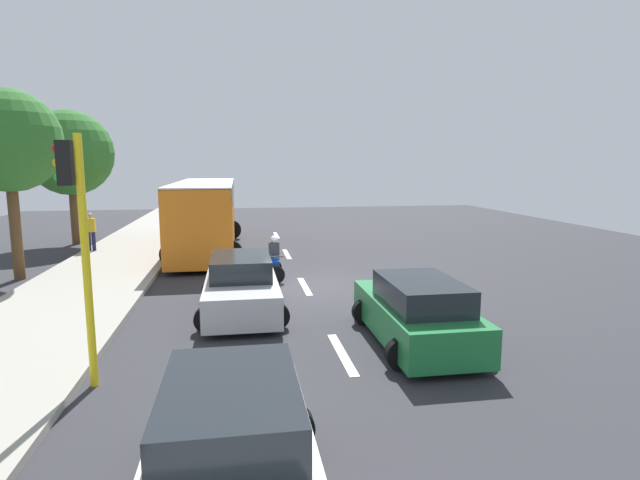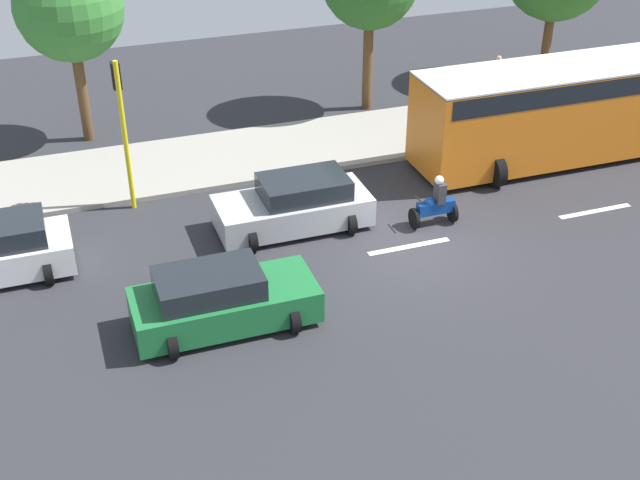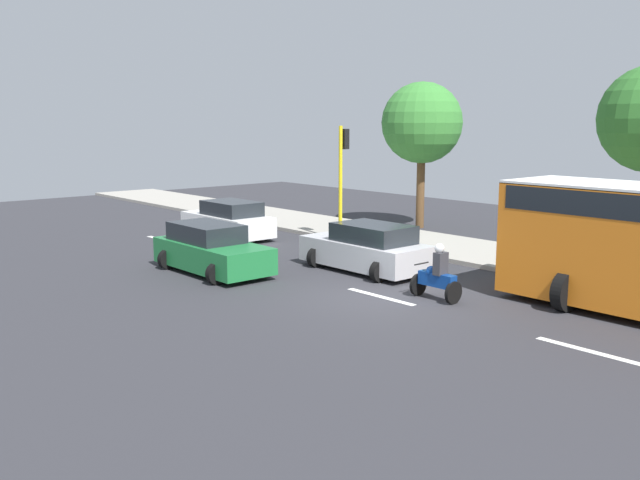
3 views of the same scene
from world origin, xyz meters
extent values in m
cube|color=#2D2D33|center=(0.00, 0.00, -0.05)|extent=(40.00, 60.00, 0.10)
cube|color=#9E998E|center=(7.00, 0.00, 0.07)|extent=(4.00, 60.00, 0.15)
cube|color=white|center=(0.00, -6.00, 0.01)|extent=(0.20, 2.40, 0.01)
cube|color=white|center=(0.00, 0.00, 0.01)|extent=(0.20, 2.40, 0.01)
cube|color=white|center=(0.00, 6.00, 0.01)|extent=(0.20, 2.40, 0.01)
cube|color=white|center=(0.00, 12.00, 0.01)|extent=(0.20, 2.40, 0.01)
cube|color=white|center=(2.24, 10.78, 0.56)|extent=(1.85, 4.18, 0.80)
cube|color=#1E2328|center=(2.24, 10.45, 1.24)|extent=(1.55, 2.34, 0.56)
cylinder|color=black|center=(1.43, 12.16, 0.32)|extent=(0.64, 0.22, 0.64)
cylinder|color=black|center=(3.06, 12.16, 0.32)|extent=(0.64, 0.22, 0.64)
cylinder|color=black|center=(1.43, 9.40, 0.32)|extent=(0.64, 0.22, 0.64)
cylinder|color=black|center=(3.06, 9.40, 0.32)|extent=(0.64, 0.22, 0.64)
cube|color=#B7B7BC|center=(2.06, 2.68, 0.56)|extent=(1.87, 4.32, 0.80)
cube|color=#1E2328|center=(2.06, 2.34, 1.24)|extent=(1.57, 2.42, 0.56)
cylinder|color=black|center=(1.23, 4.11, 0.32)|extent=(0.64, 0.22, 0.64)
cylinder|color=black|center=(2.89, 4.11, 0.32)|extent=(0.64, 0.22, 0.64)
cylinder|color=black|center=(1.23, 1.26, 0.32)|extent=(0.64, 0.22, 0.64)
cylinder|color=black|center=(2.89, 1.26, 0.32)|extent=(0.64, 0.22, 0.64)
cube|color=#1E7238|center=(-1.76, 5.56, 0.56)|extent=(1.80, 4.32, 0.80)
cube|color=#1E2328|center=(-1.76, 5.91, 1.24)|extent=(1.51, 2.42, 0.56)
cylinder|color=black|center=(-0.97, 4.14, 0.32)|extent=(0.64, 0.22, 0.64)
cylinder|color=black|center=(-2.55, 4.14, 0.32)|extent=(0.64, 0.22, 0.64)
cylinder|color=black|center=(-0.97, 6.99, 0.32)|extent=(0.64, 0.22, 0.64)
cylinder|color=black|center=(-2.55, 6.99, 0.32)|extent=(0.64, 0.22, 0.64)
cylinder|color=black|center=(2.45, -4.01, 0.50)|extent=(1.00, 0.30, 1.00)
cylinder|color=black|center=(4.65, -4.01, 0.50)|extent=(1.00, 0.30, 1.00)
cylinder|color=black|center=(0.89, -0.55, 0.30)|extent=(0.60, 0.10, 0.60)
cylinder|color=black|center=(0.89, -1.75, 0.30)|extent=(0.60, 0.10, 0.60)
cube|color=navy|center=(0.89, -1.20, 0.55)|extent=(0.28, 1.10, 0.36)
sphere|color=navy|center=(0.89, -1.00, 0.73)|extent=(0.32, 0.32, 0.32)
cylinder|color=black|center=(0.89, -0.65, 0.90)|extent=(0.55, 0.04, 0.04)
cube|color=#333338|center=(0.89, -1.30, 1.00)|extent=(0.36, 0.24, 0.60)
sphere|color=silver|center=(0.89, -1.25, 1.40)|extent=(0.26, 0.26, 0.26)
cylinder|color=yellow|center=(4.75, 6.77, 2.25)|extent=(0.14, 0.14, 4.50)
cube|color=black|center=(4.97, 6.77, 4.00)|extent=(0.24, 0.24, 0.76)
sphere|color=red|center=(5.09, 6.77, 4.24)|extent=(0.16, 0.16, 0.16)
sphere|color=#F2A50C|center=(5.09, 6.77, 4.00)|extent=(0.16, 0.16, 0.16)
sphere|color=green|center=(5.09, 6.77, 3.76)|extent=(0.16, 0.16, 0.16)
cylinder|color=brown|center=(10.21, 7.50, 1.68)|extent=(0.36, 0.36, 3.36)
sphere|color=#387F33|center=(10.21, 7.50, 4.59)|extent=(3.51, 3.51, 3.51)
camera|label=1|loc=(2.11, 15.98, 3.99)|focal=28.31mm
camera|label=2|loc=(-17.53, 8.73, 11.96)|focal=46.81mm
camera|label=3|loc=(-13.31, -12.82, 4.72)|focal=39.42mm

